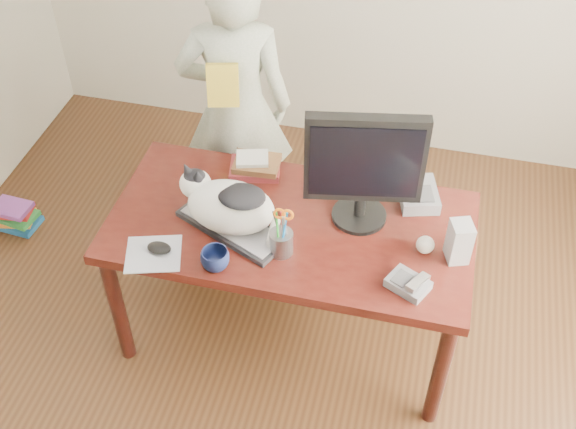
% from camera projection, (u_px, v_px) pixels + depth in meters
% --- Properties ---
extents(room, '(4.50, 4.50, 4.50)m').
position_uv_depth(room, '(248.00, 218.00, 2.33)').
color(room, black).
rests_on(room, ground).
extents(desk, '(1.60, 0.80, 0.75)m').
position_uv_depth(desk, '(295.00, 234.00, 3.32)').
color(desk, black).
rests_on(desk, ground).
extents(keyboard, '(0.54, 0.38, 0.03)m').
position_uv_depth(keyboard, '(232.00, 226.00, 3.13)').
color(keyboard, black).
rests_on(keyboard, desk).
extents(cat, '(0.48, 0.37, 0.28)m').
position_uv_depth(cat, '(228.00, 204.00, 3.05)').
color(cat, white).
rests_on(cat, keyboard).
extents(monitor, '(0.50, 0.28, 0.56)m').
position_uv_depth(monitor, '(364.00, 165.00, 2.96)').
color(monitor, black).
rests_on(monitor, desk).
extents(pen_cup, '(0.11, 0.10, 0.25)m').
position_uv_depth(pen_cup, '(281.00, 240.00, 2.99)').
color(pen_cup, gray).
rests_on(pen_cup, desk).
extents(mousepad, '(0.28, 0.27, 0.01)m').
position_uv_depth(mousepad, '(153.00, 254.00, 3.03)').
color(mousepad, '#B3B6C0').
rests_on(mousepad, desk).
extents(mouse, '(0.12, 0.09, 0.04)m').
position_uv_depth(mouse, '(159.00, 248.00, 3.02)').
color(mouse, black).
rests_on(mouse, mousepad).
extents(coffee_mug, '(0.17, 0.17, 0.09)m').
position_uv_depth(coffee_mug, '(215.00, 259.00, 2.95)').
color(coffee_mug, black).
rests_on(coffee_mug, desk).
extents(phone, '(0.20, 0.18, 0.07)m').
position_uv_depth(phone, '(409.00, 284.00, 2.88)').
color(phone, slate).
rests_on(phone, desk).
extents(speaker, '(0.11, 0.12, 0.19)m').
position_uv_depth(speaker, '(459.00, 241.00, 2.95)').
color(speaker, '#A1A1A4').
rests_on(speaker, desk).
extents(baseball, '(0.08, 0.08, 0.08)m').
position_uv_depth(baseball, '(425.00, 245.00, 3.02)').
color(baseball, silver).
rests_on(baseball, desk).
extents(book_stack, '(0.26, 0.21, 0.09)m').
position_uv_depth(book_stack, '(255.00, 165.00, 3.39)').
color(book_stack, '#541619').
rests_on(book_stack, desk).
extents(calculator, '(0.22, 0.26, 0.07)m').
position_uv_depth(calculator, '(418.00, 194.00, 3.25)').
color(calculator, slate).
rests_on(calculator, desk).
extents(person, '(0.66, 0.52, 1.60)m').
position_uv_depth(person, '(236.00, 108.00, 3.70)').
color(person, silver).
rests_on(person, ground).
extents(held_book, '(0.17, 0.12, 0.21)m').
position_uv_depth(held_book, '(223.00, 85.00, 3.40)').
color(held_book, gold).
rests_on(held_book, person).
extents(book_pile_b, '(0.26, 0.20, 0.15)m').
position_uv_depth(book_pile_b, '(16.00, 216.00, 4.17)').
color(book_pile_b, '#165188').
rests_on(book_pile_b, ground).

